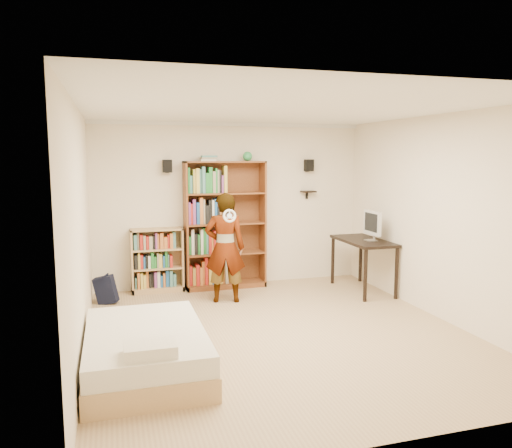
% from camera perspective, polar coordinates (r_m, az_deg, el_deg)
% --- Properties ---
extents(ground, '(4.50, 5.00, 0.01)m').
position_cam_1_polar(ground, '(6.28, 2.64, -12.31)').
color(ground, tan).
rests_on(ground, ground).
extents(room_shell, '(4.52, 5.02, 2.71)m').
position_cam_1_polar(room_shell, '(5.91, 2.74, 3.96)').
color(room_shell, white).
rests_on(room_shell, ground).
extents(crown_molding, '(4.50, 5.00, 0.06)m').
position_cam_1_polar(crown_molding, '(5.92, 2.80, 12.77)').
color(crown_molding, silver).
rests_on(crown_molding, room_shell).
extents(speaker_left, '(0.14, 0.12, 0.20)m').
position_cam_1_polar(speaker_left, '(8.02, -10.10, 6.54)').
color(speaker_left, black).
rests_on(speaker_left, room_shell).
extents(speaker_right, '(0.14, 0.12, 0.20)m').
position_cam_1_polar(speaker_right, '(8.62, 6.07, 6.69)').
color(speaker_right, black).
rests_on(speaker_right, room_shell).
extents(wall_shelf, '(0.25, 0.16, 0.02)m').
position_cam_1_polar(wall_shelf, '(8.65, 6.00, 3.71)').
color(wall_shelf, black).
rests_on(wall_shelf, room_shell).
extents(tall_bookshelf, '(1.31, 0.38, 2.08)m').
position_cam_1_polar(tall_bookshelf, '(8.16, -3.56, -0.12)').
color(tall_bookshelf, brown).
rests_on(tall_bookshelf, ground).
extents(low_bookshelf, '(0.81, 0.31, 1.02)m').
position_cam_1_polar(low_bookshelf, '(8.12, -11.22, -4.08)').
color(low_bookshelf, tan).
rests_on(low_bookshelf, ground).
extents(computer_desk, '(0.61, 1.22, 0.83)m').
position_cam_1_polar(computer_desk, '(8.21, 12.11, -4.63)').
color(computer_desk, black).
rests_on(computer_desk, ground).
extents(imac, '(0.14, 0.48, 0.47)m').
position_cam_1_polar(imac, '(8.01, 13.04, -0.21)').
color(imac, silver).
rests_on(imac, computer_desk).
extents(daybed, '(1.18, 1.81, 0.53)m').
position_cam_1_polar(daybed, '(5.29, -12.51, -13.31)').
color(daybed, white).
rests_on(daybed, ground).
extents(person, '(0.66, 0.51, 1.63)m').
position_cam_1_polar(person, '(7.37, -3.56, -2.73)').
color(person, black).
rests_on(person, ground).
extents(wii_wheel, '(0.19, 0.07, 0.19)m').
position_cam_1_polar(wii_wheel, '(7.00, -3.05, 0.93)').
color(wii_wheel, silver).
rests_on(wii_wheel, person).
extents(navy_bag, '(0.36, 0.29, 0.42)m').
position_cam_1_polar(navy_bag, '(7.71, -16.79, -7.17)').
color(navy_bag, black).
rests_on(navy_bag, ground).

